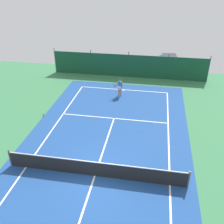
{
  "coord_description": "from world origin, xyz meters",
  "views": [
    {
      "loc": [
        2.82,
        -10.44,
        10.07
      ],
      "look_at": [
        -0.05,
        5.8,
        0.9
      ],
      "focal_mm": 41.14,
      "sensor_mm": 36.0,
      "label": 1
    }
  ],
  "objects_px": {
    "tennis_net": "(95,169)",
    "tennis_ball_near_player": "(141,131)",
    "tennis_player": "(120,86)",
    "parked_car": "(169,63)",
    "water_bottle": "(43,115)"
  },
  "relations": [
    {
      "from": "tennis_net",
      "to": "tennis_ball_near_player",
      "type": "xyz_separation_m",
      "value": [
        2.21,
        4.89,
        -0.48
      ]
    },
    {
      "from": "tennis_net",
      "to": "tennis_player",
      "type": "xyz_separation_m",
      "value": [
        -0.19,
        10.53,
        0.45
      ]
    },
    {
      "from": "tennis_net",
      "to": "water_bottle",
      "type": "height_order",
      "value": "tennis_net"
    },
    {
      "from": "tennis_player",
      "to": "water_bottle",
      "type": "height_order",
      "value": "tennis_player"
    },
    {
      "from": "tennis_net",
      "to": "tennis_player",
      "type": "height_order",
      "value": "tennis_player"
    },
    {
      "from": "tennis_player",
      "to": "parked_car",
      "type": "bearing_deg",
      "value": -91.09
    },
    {
      "from": "tennis_net",
      "to": "parked_car",
      "type": "relative_size",
      "value": 2.32
    },
    {
      "from": "tennis_net",
      "to": "parked_car",
      "type": "xyz_separation_m",
      "value": [
        4.29,
        18.38,
        0.33
      ]
    },
    {
      "from": "tennis_player",
      "to": "tennis_ball_near_player",
      "type": "distance_m",
      "value": 6.2
    },
    {
      "from": "tennis_player",
      "to": "tennis_ball_near_player",
      "type": "height_order",
      "value": "tennis_player"
    },
    {
      "from": "parked_car",
      "to": "water_bottle",
      "type": "height_order",
      "value": "parked_car"
    },
    {
      "from": "tennis_player",
      "to": "parked_car",
      "type": "xyz_separation_m",
      "value": [
        4.47,
        7.85,
        -0.12
      ]
    },
    {
      "from": "tennis_net",
      "to": "tennis_ball_near_player",
      "type": "height_order",
      "value": "tennis_net"
    },
    {
      "from": "tennis_net",
      "to": "water_bottle",
      "type": "distance_m",
      "value": 8.02
    },
    {
      "from": "tennis_ball_near_player",
      "to": "tennis_net",
      "type": "bearing_deg",
      "value": -114.35
    }
  ]
}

